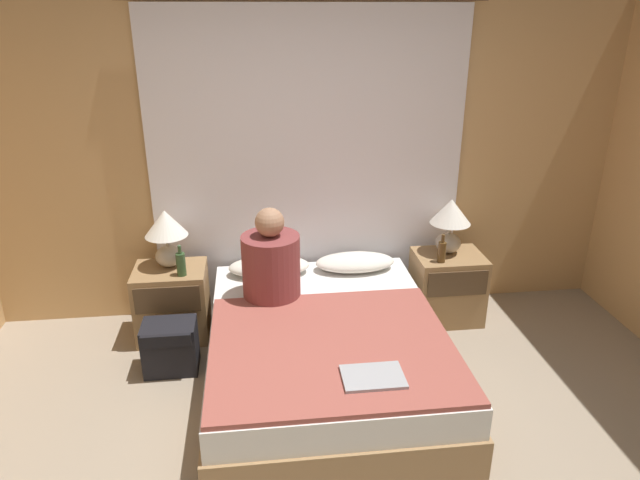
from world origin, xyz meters
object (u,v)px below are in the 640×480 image
object	(u,v)px
bed	(325,352)
lamp_left	(166,231)
backpack_on_floor	(170,344)
nightstand_right	(447,287)
person_left_in_bed	(271,263)
nightstand_left	(173,302)
beer_bottle_on_left_stand	(181,264)
pillow_right	(355,262)
beer_bottle_on_right_stand	(442,251)
lamp_right	(450,219)
pillow_left	(269,266)
laptop_on_bed	(373,377)

from	to	relation	value
bed	lamp_left	size ratio (longest dim) A/B	4.50
lamp_left	backpack_on_floor	xyz separation A→B (m)	(0.03, -0.51, -0.61)
nightstand_right	person_left_in_bed	world-z (taller)	person_left_in_bed
nightstand_left	beer_bottle_on_left_stand	xyz separation A→B (m)	(0.10, -0.11, 0.35)
pillow_right	bed	bearing A→B (deg)	-113.05
bed	beer_bottle_on_right_stand	xyz separation A→B (m)	(0.94, 0.59, 0.41)
nightstand_left	lamp_left	size ratio (longest dim) A/B	1.27
lamp_left	pillow_right	bearing A→B (deg)	0.09
beer_bottle_on_left_stand	backpack_on_floor	size ratio (longest dim) A/B	0.64
lamp_right	person_left_in_bed	bearing A→B (deg)	-164.55
backpack_on_floor	lamp_left	bearing A→B (deg)	93.26
nightstand_left	pillow_left	world-z (taller)	pillow_left
bed	backpack_on_floor	xyz separation A→B (m)	(-1.01, 0.25, -0.01)
nightstand_left	lamp_right	distance (m)	2.15
person_left_in_bed	laptop_on_bed	distance (m)	1.16
lamp_left	beer_bottle_on_right_stand	size ratio (longest dim) A/B	1.98
bed	pillow_right	xyz separation A→B (m)	(0.32, 0.76, 0.28)
beer_bottle_on_right_stand	laptop_on_bed	xyz separation A→B (m)	(-0.77, -1.23, -0.15)
pillow_left	nightstand_left	bearing A→B (deg)	-174.84
lamp_right	laptop_on_bed	world-z (taller)	lamp_right
nightstand_right	pillow_left	world-z (taller)	pillow_left
lamp_left	beer_bottle_on_left_stand	world-z (taller)	lamp_left
bed	pillow_right	size ratio (longest dim) A/B	3.19
lamp_right	backpack_on_floor	xyz separation A→B (m)	(-2.05, -0.51, -0.61)
beer_bottle_on_left_stand	pillow_right	bearing A→B (deg)	7.79
pillow_right	beer_bottle_on_left_stand	world-z (taller)	beer_bottle_on_left_stand
nightstand_right	lamp_left	xyz separation A→B (m)	(-2.08, 0.06, 0.54)
nightstand_right	beer_bottle_on_left_stand	distance (m)	2.01
person_left_in_bed	laptop_on_bed	world-z (taller)	person_left_in_bed
person_left_in_bed	nightstand_right	bearing A→B (deg)	12.97
nightstand_left	backpack_on_floor	bearing A→B (deg)	-86.29
nightstand_left	lamp_left	world-z (taller)	lamp_left
nightstand_left	person_left_in_bed	world-z (taller)	person_left_in_bed
nightstand_left	pillow_left	xyz separation A→B (m)	(0.72, 0.06, 0.22)
bed	pillow_left	xyz separation A→B (m)	(-0.32, 0.76, 0.28)
lamp_right	person_left_in_bed	xyz separation A→B (m)	(-1.36, -0.38, -0.12)
nightstand_left	laptop_on_bed	bearing A→B (deg)	-47.95
nightstand_right	pillow_left	xyz separation A→B (m)	(-1.37, 0.06, 0.22)
pillow_left	pillow_right	world-z (taller)	same
bed	laptop_on_bed	size ratio (longest dim) A/B	5.80
bed	laptop_on_bed	distance (m)	0.71
lamp_left	beer_bottle_on_left_stand	bearing A→B (deg)	-58.76
nightstand_left	pillow_left	distance (m)	0.75
nightstand_right	pillow_right	bearing A→B (deg)	174.84
bed	lamp_left	world-z (taller)	lamp_left
bed	person_left_in_bed	world-z (taller)	person_left_in_bed
lamp_right	laptop_on_bed	size ratio (longest dim) A/B	1.29
lamp_right	beer_bottle_on_right_stand	xyz separation A→B (m)	(-0.11, -0.17, -0.18)
pillow_right	laptop_on_bed	bearing A→B (deg)	-96.29
bed	nightstand_left	size ratio (longest dim) A/B	3.54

